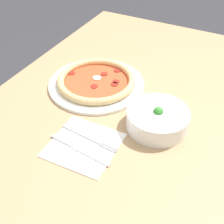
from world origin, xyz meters
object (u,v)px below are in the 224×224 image
Objects in this scene: bowl at (157,118)px; knife at (77,148)px; pizza at (96,82)px; fork at (88,138)px.

bowl is 0.92× the size of knife.
bowl is at bearing 68.54° from pizza.
pizza is 1.66× the size of knife.
fork and knife have the same top height.
pizza reaches higher than fork.
pizza is 1.77× the size of fork.
fork is 0.94× the size of knife.
pizza is at bearing 115.28° from knife.
fork is at bearing -47.89° from bowl.
bowl reaches higher than fork.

